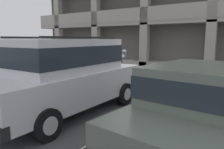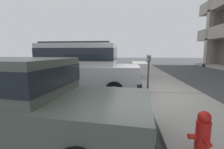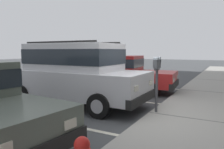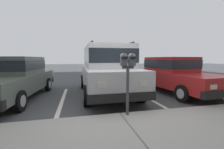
{
  "view_description": "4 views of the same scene",
  "coord_description": "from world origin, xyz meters",
  "px_view_note": "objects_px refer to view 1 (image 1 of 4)",
  "views": [
    {
      "loc": [
        4.03,
        -6.44,
        1.98
      ],
      "look_at": [
        0.11,
        -0.65,
        0.83
      ],
      "focal_mm": 35.0,
      "sensor_mm": 36.0,
      "label": 1
    },
    {
      "loc": [
        5.75,
        -0.46,
        1.66
      ],
      "look_at": [
        -0.19,
        -1.08,
        0.76
      ],
      "focal_mm": 24.0,
      "sensor_mm": 36.0,
      "label": 2
    },
    {
      "loc": [
        5.45,
        2.02,
        1.75
      ],
      "look_at": [
        0.1,
        -0.86,
        1.09
      ],
      "focal_mm": 35.0,
      "sensor_mm": 36.0,
      "label": 3
    },
    {
      "loc": [
        1.02,
        3.67,
        1.46
      ],
      "look_at": [
        -0.13,
        -1.19,
        0.94
      ],
      "focal_mm": 24.0,
      "sensor_mm": 36.0,
      "label": 4
    }
  ],
  "objects_px": {
    "red_sedan": "(12,72)",
    "dark_hatchback": "(203,104)",
    "parking_meter_near": "(121,60)",
    "silver_suv": "(67,73)"
  },
  "relations": [
    {
      "from": "red_sedan",
      "to": "dark_hatchback",
      "type": "distance_m",
      "value": 6.4
    },
    {
      "from": "red_sedan",
      "to": "parking_meter_near",
      "type": "xyz_separation_m",
      "value": [
        2.98,
        2.49,
        0.4
      ]
    },
    {
      "from": "silver_suv",
      "to": "dark_hatchback",
      "type": "xyz_separation_m",
      "value": [
        3.43,
        -0.01,
        -0.27
      ]
    },
    {
      "from": "silver_suv",
      "to": "red_sedan",
      "type": "relative_size",
      "value": 1.04
    },
    {
      "from": "silver_suv",
      "to": "red_sedan",
      "type": "xyz_separation_m",
      "value": [
        -2.96,
        0.24,
        -0.27
      ]
    },
    {
      "from": "silver_suv",
      "to": "parking_meter_near",
      "type": "xyz_separation_m",
      "value": [
        0.02,
        2.73,
        0.13
      ]
    },
    {
      "from": "silver_suv",
      "to": "red_sedan",
      "type": "distance_m",
      "value": 2.98
    },
    {
      "from": "silver_suv",
      "to": "dark_hatchback",
      "type": "distance_m",
      "value": 3.44
    },
    {
      "from": "dark_hatchback",
      "to": "parking_meter_near",
      "type": "distance_m",
      "value": 4.4
    },
    {
      "from": "silver_suv",
      "to": "red_sedan",
      "type": "bearing_deg",
      "value": 175.64
    }
  ]
}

